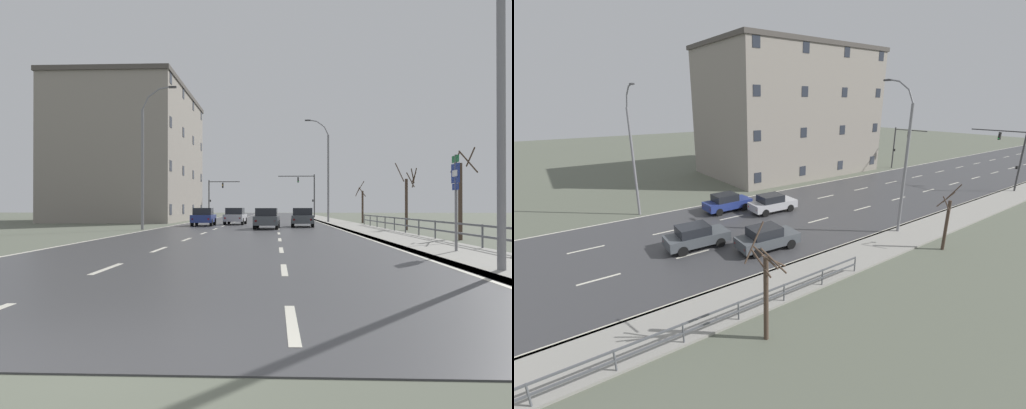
% 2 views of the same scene
% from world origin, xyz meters
% --- Properties ---
extents(ground_plane, '(160.00, 160.00, 0.12)m').
position_xyz_m(ground_plane, '(0.00, 48.00, -0.06)').
color(ground_plane, '#5B6051').
extents(road_asphalt_strip, '(14.00, 120.00, 0.03)m').
position_xyz_m(road_asphalt_strip, '(0.00, 60.00, 0.01)').
color(road_asphalt_strip, '#3D3D3F').
rests_on(road_asphalt_strip, ground).
extents(sidewalk_right, '(3.00, 120.00, 0.12)m').
position_xyz_m(sidewalk_right, '(8.43, 60.00, 0.06)').
color(sidewalk_right, gray).
rests_on(sidewalk_right, ground).
extents(guardrail, '(0.07, 30.10, 1.00)m').
position_xyz_m(guardrail, '(9.85, 20.44, 0.70)').
color(guardrail, '#515459').
rests_on(guardrail, ground).
extents(street_lamp_midground, '(2.50, 0.24, 10.74)m').
position_xyz_m(street_lamp_midground, '(7.44, 42.77, 5.26)').
color(street_lamp_midground, slate).
rests_on(street_lamp_midground, ground).
extents(street_lamp_left_bank, '(2.60, 0.24, 10.52)m').
position_xyz_m(street_lamp_left_bank, '(-7.43, 28.42, 5.14)').
color(street_lamp_left_bank, slate).
rests_on(street_lamp_left_bank, ground).
extents(traffic_signal_right, '(5.40, 0.36, 6.47)m').
position_xyz_m(traffic_signal_right, '(6.94, 62.89, 4.26)').
color(traffic_signal_right, '#38383A').
rests_on(traffic_signal_right, ground).
extents(traffic_signal_left, '(4.76, 0.36, 5.73)m').
position_xyz_m(traffic_signal_left, '(-7.04, 63.87, 3.77)').
color(traffic_signal_left, '#38383A').
rests_on(traffic_signal_left, ground).
extents(car_far_right, '(1.90, 4.13, 1.57)m').
position_xyz_m(car_far_right, '(-4.13, 34.96, 0.80)').
color(car_far_right, navy).
rests_on(car_far_right, ground).
extents(car_mid_centre, '(1.98, 4.17, 1.57)m').
position_xyz_m(car_mid_centre, '(1.48, 29.65, 0.80)').
color(car_mid_centre, '#474C51').
rests_on(car_mid_centre, ground).
extents(car_distant, '(1.99, 4.18, 1.57)m').
position_xyz_m(car_distant, '(-1.62, 38.04, 0.80)').
color(car_distant, '#B7B7BC').
rests_on(car_distant, ground).
extents(car_far_left, '(2.02, 4.20, 1.57)m').
position_xyz_m(car_far_left, '(4.38, 33.28, 0.80)').
color(car_far_left, '#474C51').
rests_on(car_far_left, ground).
extents(brick_building, '(13.82, 21.78, 15.77)m').
position_xyz_m(brick_building, '(-15.23, 50.53, 7.90)').
color(brick_building, gray).
rests_on(brick_building, ground).
extents(bare_tree_mid, '(1.34, 1.29, 4.83)m').
position_xyz_m(bare_tree_mid, '(11.48, 28.27, 2.22)').
color(bare_tree_mid, '#423328').
rests_on(bare_tree_mid, ground).
extents(bare_tree_far, '(1.06, 1.21, 4.35)m').
position_xyz_m(bare_tree_far, '(11.05, 42.59, 1.88)').
color(bare_tree_far, '#423328').
rests_on(bare_tree_far, ground).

